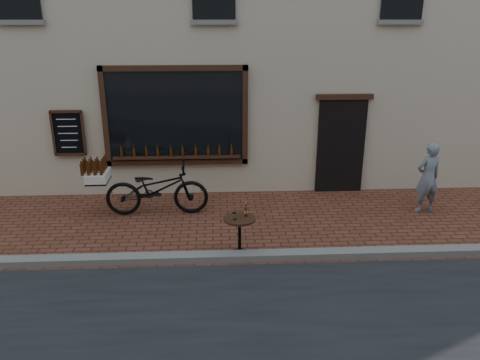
{
  "coord_description": "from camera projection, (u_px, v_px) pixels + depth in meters",
  "views": [
    {
      "loc": [
        -1.0,
        -6.96,
        3.95
      ],
      "look_at": [
        -0.57,
        1.2,
        1.1
      ],
      "focal_mm": 35.0,
      "sensor_mm": 36.0,
      "label": 1
    }
  ],
  "objects": [
    {
      "name": "cargo_bicycle",
      "position": [
        155.0,
        188.0,
        9.76
      ],
      "size": [
        2.54,
        0.78,
        1.2
      ],
      "rotation": [
        0.0,
        0.0,
        1.59
      ],
      "color": "black",
      "rests_on": "ground"
    },
    {
      "name": "pedestrian",
      "position": [
        428.0,
        178.0,
        9.83
      ],
      "size": [
        0.61,
        0.46,
        1.52
      ],
      "primitive_type": "imported",
      "rotation": [
        0.0,
        0.0,
        3.33
      ],
      "color": "slate",
      "rests_on": "ground"
    },
    {
      "name": "bistro_table",
      "position": [
        240.0,
        229.0,
        8.04
      ],
      "size": [
        0.56,
        0.56,
        0.95
      ],
      "color": "black",
      "rests_on": "ground"
    },
    {
      "name": "ground",
      "position": [
        277.0,
        264.0,
        7.91
      ],
      "size": [
        90.0,
        90.0,
        0.0
      ],
      "primitive_type": "plane",
      "color": "#582D1C",
      "rests_on": "ground"
    },
    {
      "name": "kerb",
      "position": [
        276.0,
        255.0,
        8.08
      ],
      "size": [
        90.0,
        0.25,
        0.12
      ],
      "primitive_type": "cube",
      "color": "slate",
      "rests_on": "ground"
    }
  ]
}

